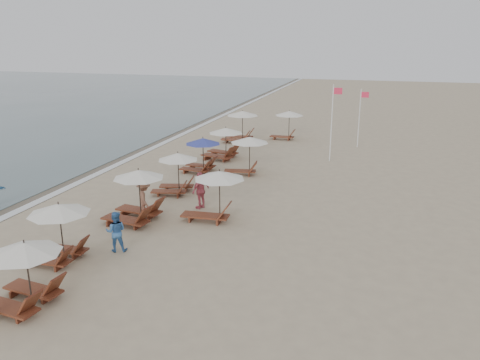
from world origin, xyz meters
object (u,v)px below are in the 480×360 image
(lounger_station_5, at_px, (222,144))
(flag_pole_near, at_px, (332,120))
(lounger_station_0, at_px, (22,276))
(lounger_station_3, at_px, (175,173))
(lounger_station_4, at_px, (200,154))
(beachgoer_mid_a, at_px, (116,231))
(lounger_station_6, at_px, (239,127))
(inland_station_2, at_px, (286,121))
(beachgoer_mid_b, at_px, (144,199))
(beachgoer_far_a, at_px, (201,190))
(lounger_station_1, at_px, (57,231))
(inland_station_0, at_px, (213,192))
(inland_station_1, at_px, (246,151))
(lounger_station_2, at_px, (134,198))

(lounger_station_5, height_order, flag_pole_near, flag_pole_near)
(lounger_station_0, distance_m, lounger_station_3, 11.30)
(lounger_station_3, relative_size, lounger_station_4, 0.99)
(beachgoer_mid_a, bearing_deg, lounger_station_6, -107.82)
(inland_station_2, relative_size, flag_pole_near, 0.53)
(beachgoer_mid_b, bearing_deg, beachgoer_far_a, -88.53)
(lounger_station_5, relative_size, inland_station_2, 1.07)
(lounger_station_5, xyz_separation_m, flag_pole_near, (6.97, 1.39, 1.73))
(lounger_station_1, height_order, lounger_station_3, lounger_station_1)
(lounger_station_1, bearing_deg, inland_station_2, 81.59)
(lounger_station_3, bearing_deg, inland_station_2, 79.75)
(lounger_station_0, bearing_deg, beachgoer_mid_b, 90.95)
(inland_station_0, distance_m, flag_pole_near, 12.79)
(beachgoer_mid_a, height_order, beachgoer_far_a, beachgoer_far_a)
(beachgoer_far_a, bearing_deg, lounger_station_0, 11.62)
(lounger_station_1, relative_size, inland_station_2, 0.92)
(lounger_station_5, distance_m, beachgoer_mid_b, 11.20)
(lounger_station_1, xyz_separation_m, beachgoer_far_a, (2.83, 6.70, -0.28))
(lounger_station_4, relative_size, lounger_station_5, 0.87)
(lounger_station_1, distance_m, flag_pole_near, 19.17)
(lounger_station_6, distance_m, inland_station_1, 9.16)
(lounger_station_2, distance_m, inland_station_2, 19.37)
(inland_station_0, bearing_deg, beachgoer_mid_b, -172.32)
(lounger_station_6, relative_size, inland_station_2, 1.08)
(inland_station_0, height_order, beachgoer_mid_b, inland_station_0)
(lounger_station_3, relative_size, beachgoer_mid_a, 1.52)
(beachgoer_mid_b, bearing_deg, flag_pole_near, -67.81)
(inland_station_1, relative_size, beachgoer_mid_b, 1.57)
(lounger_station_0, bearing_deg, lounger_station_6, 91.75)
(beachgoer_mid_a, bearing_deg, lounger_station_4, -106.16)
(lounger_station_4, bearing_deg, inland_station_1, 4.25)
(beachgoer_mid_b, bearing_deg, lounger_station_2, 130.54)
(inland_station_2, bearing_deg, lounger_station_2, -98.24)
(lounger_station_1, distance_m, lounger_station_6, 21.53)
(flag_pole_near, bearing_deg, inland_station_0, -106.87)
(beachgoer_mid_a, bearing_deg, lounger_station_5, -108.16)
(flag_pole_near, bearing_deg, lounger_station_6, 151.64)
(lounger_station_2, height_order, lounger_station_5, lounger_station_2)
(lounger_station_3, xyz_separation_m, lounger_station_4, (-0.31, 4.27, -0.04))
(lounger_station_0, xyz_separation_m, beachgoer_mid_a, (0.57, 4.25, -0.24))
(lounger_station_0, xyz_separation_m, flag_pole_near, (6.66, 20.41, 1.69))
(inland_station_1, distance_m, beachgoer_mid_b, 8.33)
(lounger_station_3, bearing_deg, flag_pole_near, 53.04)
(lounger_station_2, xyz_separation_m, lounger_station_4, (-0.25, 8.40, -0.01))
(lounger_station_4, bearing_deg, inland_station_2, 74.31)
(lounger_station_2, distance_m, beachgoer_far_a, 3.23)
(lounger_station_6, bearing_deg, beachgoer_mid_a, -86.26)
(inland_station_0, bearing_deg, flag_pole_near, 73.13)
(lounger_station_5, distance_m, inland_station_0, 11.27)
(inland_station_0, xyz_separation_m, beachgoer_mid_a, (-2.40, -3.99, -0.53))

